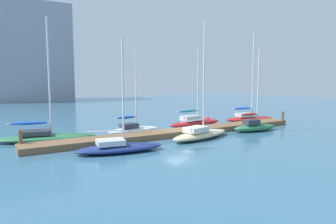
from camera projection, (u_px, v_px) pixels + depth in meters
name	position (u px, v px, depth m)	size (l,w,h in m)	color
ground_plane	(179.00, 135.00, 29.68)	(120.00, 120.00, 0.00)	#386684
dock_pier	(179.00, 132.00, 29.65)	(28.00, 2.25, 0.51)	brown
dock_piling_near_end	(21.00, 140.00, 23.41)	(0.28, 0.28, 1.55)	brown
dock_piling_far_end	(283.00, 118.00, 35.78)	(0.28, 0.28, 1.55)	brown
sailboat_0	(45.00, 136.00, 26.79)	(8.66, 4.37, 10.50)	#2D7047
sailboat_1	(119.00, 147.00, 22.79)	(6.76, 3.11, 8.27)	navy
sailboat_2	(133.00, 128.00, 30.58)	(5.46, 2.05, 8.51)	white
sailboat_3	(200.00, 133.00, 27.71)	(7.11, 3.42, 10.23)	beige
sailboat_4	(195.00, 122.00, 34.53)	(7.12, 2.44, 8.73)	#B21E1E
sailboat_5	(254.00, 126.00, 31.58)	(5.16, 2.07, 8.42)	#2D7047
sailboat_6	(249.00, 117.00, 38.39)	(6.83, 3.20, 11.00)	#B21E1E
mooring_buoy_red	(207.00, 119.00, 37.83)	(0.68, 0.68, 0.68)	red
harbor_building_distant	(28.00, 52.00, 70.21)	(18.38, 8.56, 21.86)	#9399A3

